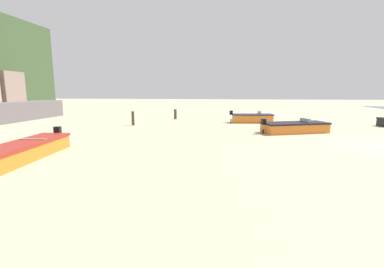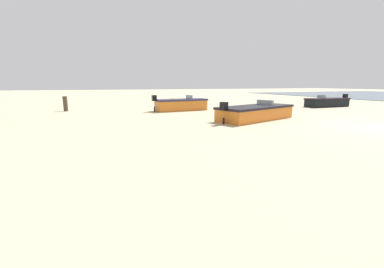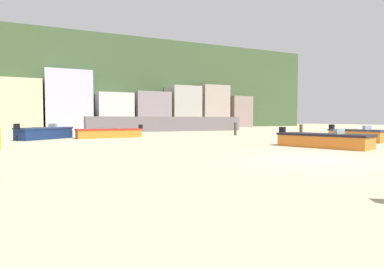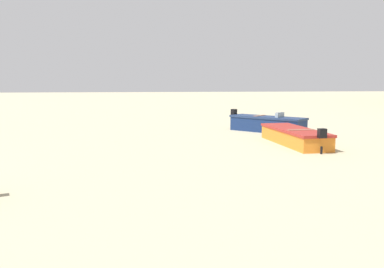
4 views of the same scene
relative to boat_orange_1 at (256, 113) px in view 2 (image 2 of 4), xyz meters
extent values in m
cube|color=orange|center=(0.00, -0.01, -0.07)|extent=(3.12, 4.98, 0.64)
cube|color=black|center=(0.00, -0.01, 0.31)|extent=(3.23, 5.10, 0.12)
cube|color=black|center=(-0.84, 2.38, 0.49)|extent=(0.39, 0.37, 0.40)
cylinder|color=black|center=(-0.84, 2.38, -0.23)|extent=(0.13, 0.13, 0.32)
cube|color=#8C9EA8|center=(0.28, -0.78, 0.51)|extent=(1.00, 0.52, 0.28)
cube|color=orange|center=(5.83, 2.47, -0.03)|extent=(1.66, 3.84, 0.72)
cube|color=#2D2D48|center=(5.83, 2.47, 0.39)|extent=(1.75, 3.95, 0.12)
cube|color=black|center=(5.60, 4.50, 0.57)|extent=(0.35, 0.31, 0.40)
cylinder|color=black|center=(5.60, 4.50, -0.21)|extent=(0.11, 0.11, 0.36)
cube|color=#8C9EA8|center=(5.90, 1.82, 0.59)|extent=(0.77, 0.28, 0.28)
cube|color=#906B4A|center=(5.77, 2.94, 0.44)|extent=(1.08, 0.36, 0.08)
cube|color=black|center=(4.48, -10.17, -0.08)|extent=(1.24, 3.87, 0.62)
cube|color=black|center=(4.48, -10.17, 0.29)|extent=(1.32, 3.98, 0.12)
cube|color=black|center=(4.51, -12.28, 0.47)|extent=(0.32, 0.28, 0.40)
cylinder|color=black|center=(4.51, -12.28, -0.24)|extent=(0.10, 0.10, 0.31)
cube|color=#8C9EA8|center=(4.47, -9.49, 0.49)|extent=(0.71, 0.21, 0.28)
cylinder|color=#473B2C|center=(8.17, 10.43, 0.14)|extent=(0.30, 0.30, 1.06)
camera|label=1|loc=(-19.89, 5.17, 2.66)|focal=24.60mm
camera|label=2|loc=(-11.33, 7.74, 1.54)|focal=22.74mm
camera|label=3|loc=(-13.50, -12.70, 1.13)|focal=29.24mm
camera|label=4|loc=(11.16, 7.00, 2.84)|focal=41.15mm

